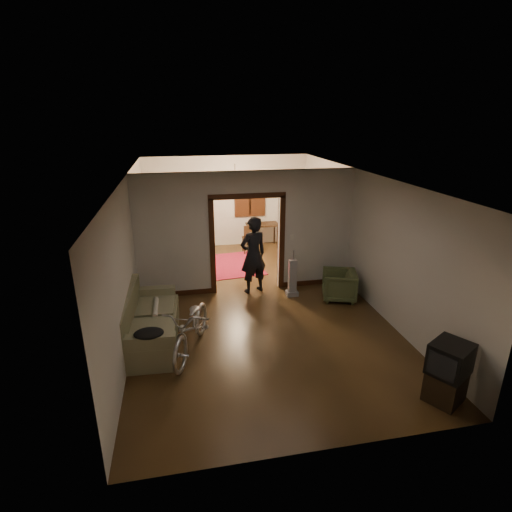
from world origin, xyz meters
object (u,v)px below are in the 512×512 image
object	(u,v)px
person	(253,255)
desk	(262,235)
sofa	(150,318)
armchair	(339,285)
bicycle	(192,327)
locker	(181,225)

from	to	relation	value
person	desk	size ratio (longest dim) A/B	1.84
sofa	desk	size ratio (longest dim) A/B	2.10
armchair	desk	world-z (taller)	desk
bicycle	desk	bearing A→B (deg)	85.74
armchair	person	xyz separation A→B (m)	(-1.81, 0.78, 0.57)
desk	armchair	bearing A→B (deg)	-85.39
sofa	bicycle	distance (m)	0.88
locker	bicycle	bearing A→B (deg)	-88.37
sofa	desk	xyz separation A→B (m)	(3.18, 5.08, -0.11)
bicycle	person	size ratio (longest dim) A/B	1.01
locker	desk	bearing A→B (deg)	0.44
locker	sofa	bearing A→B (deg)	-96.52
armchair	locker	size ratio (longest dim) A/B	0.44
bicycle	desk	xyz separation A→B (m)	(2.45, 5.56, -0.12)
sofa	desk	distance (m)	5.99
bicycle	armchair	bearing A→B (deg)	43.76
person	locker	world-z (taller)	person
bicycle	person	xyz separation A→B (m)	(1.52, 2.28, 0.42)
bicycle	person	bearing A→B (deg)	75.76
person	armchair	bearing A→B (deg)	137.59
locker	desk	distance (m)	2.54
sofa	bicycle	size ratio (longest dim) A/B	1.13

